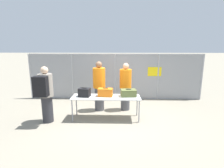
{
  "coord_description": "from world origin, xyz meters",
  "views": [
    {
      "loc": [
        0.12,
        -5.62,
        2.36
      ],
      "look_at": [
        -0.08,
        0.44,
        1.05
      ],
      "focal_mm": 28.0,
      "sensor_mm": 36.0,
      "label": 1
    }
  ],
  "objects_px": {
    "utility_trailer": "(139,82)",
    "suitcase_orange": "(105,92)",
    "suitcase_black": "(84,92)",
    "security_worker_near": "(99,86)",
    "security_worker_far": "(125,86)",
    "inspection_table": "(106,98)",
    "suitcase_olive": "(128,93)",
    "traveler_hooded": "(45,93)"
  },
  "relations": [
    {
      "from": "traveler_hooded",
      "to": "utility_trailer",
      "type": "bearing_deg",
      "value": 56.31
    },
    {
      "from": "suitcase_black",
      "to": "traveler_hooded",
      "type": "xyz_separation_m",
      "value": [
        -1.14,
        -0.36,
        0.08
      ]
    },
    {
      "from": "security_worker_far",
      "to": "suitcase_orange",
      "type": "bearing_deg",
      "value": 54.93
    },
    {
      "from": "suitcase_black",
      "to": "inspection_table",
      "type": "bearing_deg",
      "value": 0.56
    },
    {
      "from": "suitcase_black",
      "to": "suitcase_orange",
      "type": "xyz_separation_m",
      "value": [
        0.68,
        0.06,
        -0.01
      ]
    },
    {
      "from": "security_worker_near",
      "to": "security_worker_far",
      "type": "bearing_deg",
      "value": 178.6
    },
    {
      "from": "security_worker_near",
      "to": "inspection_table",
      "type": "bearing_deg",
      "value": 104.71
    },
    {
      "from": "security_worker_far",
      "to": "utility_trailer",
      "type": "height_order",
      "value": "security_worker_far"
    },
    {
      "from": "traveler_hooded",
      "to": "security_worker_near",
      "type": "distance_m",
      "value": 1.93
    },
    {
      "from": "suitcase_black",
      "to": "security_worker_near",
      "type": "xyz_separation_m",
      "value": [
        0.4,
        0.8,
        0.05
      ]
    },
    {
      "from": "inspection_table",
      "to": "suitcase_black",
      "type": "xyz_separation_m",
      "value": [
        -0.7,
        -0.01,
        0.19
      ]
    },
    {
      "from": "security_worker_far",
      "to": "utility_trailer",
      "type": "distance_m",
      "value": 3.42
    },
    {
      "from": "security_worker_far",
      "to": "suitcase_black",
      "type": "bearing_deg",
      "value": 37.96
    },
    {
      "from": "suitcase_olive",
      "to": "traveler_hooded",
      "type": "relative_size",
      "value": 0.29
    },
    {
      "from": "suitcase_olive",
      "to": "security_worker_near",
      "type": "height_order",
      "value": "security_worker_near"
    },
    {
      "from": "suitcase_orange",
      "to": "utility_trailer",
      "type": "xyz_separation_m",
      "value": [
        1.58,
        4.08,
        -0.49
      ]
    },
    {
      "from": "inspection_table",
      "to": "suitcase_orange",
      "type": "bearing_deg",
      "value": 112.73
    },
    {
      "from": "suitcase_black",
      "to": "suitcase_orange",
      "type": "relative_size",
      "value": 0.82
    },
    {
      "from": "traveler_hooded",
      "to": "suitcase_orange",
      "type": "bearing_deg",
      "value": 16.45
    },
    {
      "from": "suitcase_black",
      "to": "suitcase_orange",
      "type": "distance_m",
      "value": 0.68
    },
    {
      "from": "security_worker_far",
      "to": "inspection_table",
      "type": "bearing_deg",
      "value": 57.74
    },
    {
      "from": "suitcase_orange",
      "to": "traveler_hooded",
      "type": "height_order",
      "value": "traveler_hooded"
    },
    {
      "from": "traveler_hooded",
      "to": "suitcase_olive",
      "type": "bearing_deg",
      "value": 13.26
    },
    {
      "from": "inspection_table",
      "to": "security_worker_far",
      "type": "xyz_separation_m",
      "value": [
        0.67,
        0.87,
        0.21
      ]
    },
    {
      "from": "utility_trailer",
      "to": "inspection_table",
      "type": "bearing_deg",
      "value": -110.62
    },
    {
      "from": "suitcase_orange",
      "to": "suitcase_black",
      "type": "bearing_deg",
      "value": -174.73
    },
    {
      "from": "suitcase_olive",
      "to": "security_worker_far",
      "type": "distance_m",
      "value": 0.79
    },
    {
      "from": "security_worker_near",
      "to": "security_worker_far",
      "type": "distance_m",
      "value": 0.98
    },
    {
      "from": "suitcase_olive",
      "to": "traveler_hooded",
      "type": "distance_m",
      "value": 2.61
    },
    {
      "from": "inspection_table",
      "to": "suitcase_olive",
      "type": "relative_size",
      "value": 4.28
    },
    {
      "from": "utility_trailer",
      "to": "suitcase_orange",
      "type": "bearing_deg",
      "value": -111.17
    },
    {
      "from": "suitcase_olive",
      "to": "utility_trailer",
      "type": "xyz_separation_m",
      "value": [
        0.82,
        4.06,
        -0.47
      ]
    },
    {
      "from": "suitcase_black",
      "to": "security_worker_far",
      "type": "height_order",
      "value": "security_worker_far"
    },
    {
      "from": "suitcase_orange",
      "to": "security_worker_far",
      "type": "xyz_separation_m",
      "value": [
        0.69,
        0.82,
        0.03
      ]
    },
    {
      "from": "suitcase_olive",
      "to": "inspection_table",
      "type": "bearing_deg",
      "value": -173.51
    },
    {
      "from": "suitcase_black",
      "to": "traveler_hooded",
      "type": "relative_size",
      "value": 0.22
    },
    {
      "from": "inspection_table",
      "to": "security_worker_near",
      "type": "bearing_deg",
      "value": 110.83
    },
    {
      "from": "inspection_table",
      "to": "security_worker_near",
      "type": "distance_m",
      "value": 0.88
    },
    {
      "from": "security_worker_near",
      "to": "utility_trailer",
      "type": "relative_size",
      "value": 0.56
    },
    {
      "from": "suitcase_black",
      "to": "security_worker_near",
      "type": "height_order",
      "value": "security_worker_near"
    },
    {
      "from": "suitcase_black",
      "to": "security_worker_near",
      "type": "distance_m",
      "value": 0.89
    },
    {
      "from": "suitcase_black",
      "to": "security_worker_near",
      "type": "bearing_deg",
      "value": 63.42
    }
  ]
}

